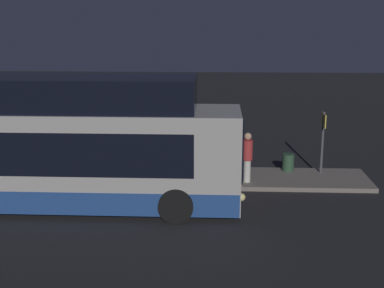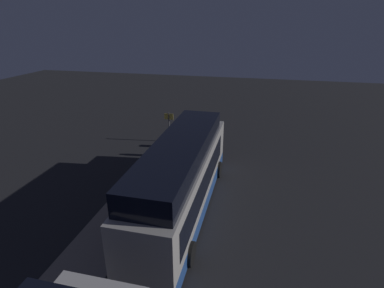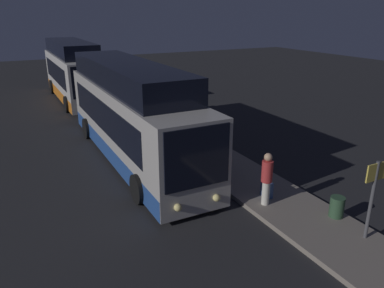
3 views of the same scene
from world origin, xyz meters
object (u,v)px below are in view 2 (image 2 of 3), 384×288
(sign_post, at_px, (169,123))
(passenger_waiting, at_px, (164,159))
(trash_bin, at_px, (163,141))
(suitcase, at_px, (169,153))
(passenger_with_bags, at_px, (152,162))
(passenger_boarding, at_px, (175,143))
(bus_lead, at_px, (183,180))

(sign_post, bearing_deg, passenger_waiting, -165.98)
(trash_bin, bearing_deg, suitcase, -151.31)
(passenger_with_bags, distance_m, suitcase, 2.90)
(passenger_boarding, xyz_separation_m, passenger_with_bags, (-3.21, 0.51, -0.11))
(passenger_boarding, bearing_deg, trash_bin, -141.74)
(passenger_with_bags, bearing_deg, sign_post, 40.14)
(passenger_waiting, xyz_separation_m, passenger_with_bags, (-0.54, 0.59, -0.03))
(passenger_boarding, distance_m, passenger_waiting, 2.67)
(passenger_with_bags, distance_m, sign_post, 6.12)
(passenger_with_bags, distance_m, trash_bin, 4.96)
(suitcase, xyz_separation_m, sign_post, (3.21, 0.94, 1.20))
(suitcase, bearing_deg, sign_post, 16.29)
(bus_lead, relative_size, passenger_with_bags, 7.51)
(bus_lead, bearing_deg, passenger_boarding, 20.09)
(bus_lead, relative_size, suitcase, 14.87)
(passenger_waiting, xyz_separation_m, suitcase, (2.29, 0.43, -0.62))
(trash_bin, bearing_deg, passenger_with_bags, -168.99)
(bus_lead, height_order, passenger_waiting, bus_lead)
(suitcase, bearing_deg, trash_bin, 28.69)
(passenger_boarding, height_order, passenger_waiting, passenger_boarding)
(passenger_waiting, distance_m, passenger_with_bags, 0.80)
(passenger_waiting, bearing_deg, trash_bin, -175.70)
(passenger_boarding, xyz_separation_m, passenger_waiting, (-2.67, -0.08, -0.08))
(bus_lead, xyz_separation_m, suitcase, (5.99, 2.69, -1.41))
(bus_lead, height_order, passenger_with_bags, bus_lead)
(passenger_with_bags, xyz_separation_m, suitcase, (2.83, -0.16, -0.59))
(bus_lead, bearing_deg, suitcase, 24.15)
(suitcase, height_order, sign_post, sign_post)
(passenger_boarding, bearing_deg, bus_lead, 16.56)
(bus_lead, xyz_separation_m, sign_post, (9.20, 3.62, -0.21))
(sign_post, bearing_deg, trash_bin, 172.38)
(passenger_boarding, distance_m, sign_post, 3.15)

